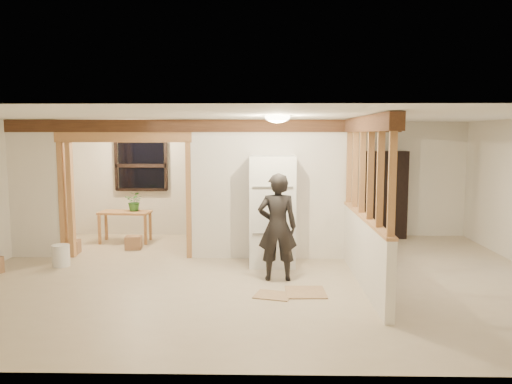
{
  "coord_description": "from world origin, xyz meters",
  "views": [
    {
      "loc": [
        0.14,
        -7.67,
        2.23
      ],
      "look_at": [
        -0.02,
        0.4,
        1.3
      ],
      "focal_mm": 35.0,
      "sensor_mm": 36.0,
      "label": 1
    }
  ],
  "objects_px": {
    "refrigerator": "(272,210)",
    "work_table": "(125,227)",
    "shop_vac": "(40,234)",
    "bookshelf": "(384,195)",
    "woman": "(277,227)"
  },
  "relations": [
    {
      "from": "refrigerator",
      "to": "work_table",
      "type": "relative_size",
      "value": 1.82
    },
    {
      "from": "shop_vac",
      "to": "bookshelf",
      "type": "distance_m",
      "value": 7.04
    },
    {
      "from": "work_table",
      "to": "bookshelf",
      "type": "bearing_deg",
      "value": 10.31
    },
    {
      "from": "refrigerator",
      "to": "bookshelf",
      "type": "relative_size",
      "value": 1.0
    },
    {
      "from": "refrigerator",
      "to": "bookshelf",
      "type": "bearing_deg",
      "value": 42.85
    },
    {
      "from": "woman",
      "to": "bookshelf",
      "type": "relative_size",
      "value": 0.88
    },
    {
      "from": "shop_vac",
      "to": "woman",
      "type": "bearing_deg",
      "value": -22.21
    },
    {
      "from": "shop_vac",
      "to": "bookshelf",
      "type": "relative_size",
      "value": 0.35
    },
    {
      "from": "work_table",
      "to": "bookshelf",
      "type": "distance_m",
      "value": 5.53
    },
    {
      "from": "work_table",
      "to": "refrigerator",
      "type": "bearing_deg",
      "value": -24.78
    },
    {
      "from": "work_table",
      "to": "shop_vac",
      "type": "bearing_deg",
      "value": -146.19
    },
    {
      "from": "woman",
      "to": "shop_vac",
      "type": "xyz_separation_m",
      "value": [
        -4.51,
        1.84,
        -0.5
      ]
    },
    {
      "from": "refrigerator",
      "to": "shop_vac",
      "type": "distance_m",
      "value": 4.58
    },
    {
      "from": "refrigerator",
      "to": "work_table",
      "type": "xyz_separation_m",
      "value": [
        -3.03,
        1.7,
        -0.61
      ]
    },
    {
      "from": "refrigerator",
      "to": "shop_vac",
      "type": "relative_size",
      "value": 2.88
    }
  ]
}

